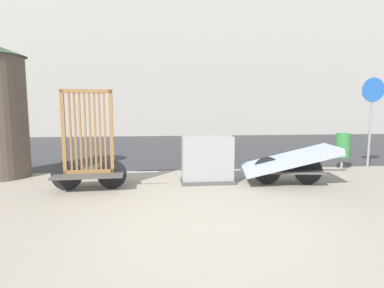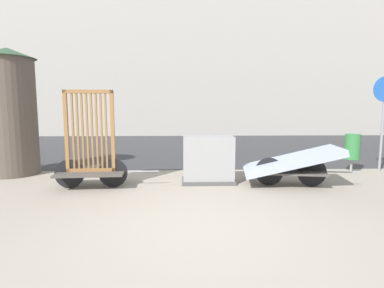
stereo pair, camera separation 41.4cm
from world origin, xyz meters
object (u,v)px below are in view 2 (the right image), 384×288
at_px(bike_cart_with_bedframe, 91,156).
at_px(trash_bin, 352,147).
at_px(bike_cart_with_mattress, 291,163).
at_px(sign_post, 384,108).
at_px(utility_cabinet, 208,161).
at_px(advertising_column, 11,111).

xyz_separation_m(bike_cart_with_bedframe, trash_bin, (6.20, 1.34, -0.02)).
bearing_deg(bike_cart_with_mattress, sign_post, 33.58).
height_order(bike_cart_with_mattress, trash_bin, trash_bin).
height_order(bike_cart_with_bedframe, utility_cabinet, bike_cart_with_bedframe).
height_order(utility_cabinet, advertising_column, advertising_column).
relative_size(trash_bin, sign_post, 0.39).
bearing_deg(bike_cart_with_mattress, utility_cabinet, 177.74).
bearing_deg(bike_cart_with_mattress, advertising_column, 176.49).
distance_m(bike_cart_with_bedframe, utility_cabinet, 2.45).
bearing_deg(bike_cart_with_bedframe, sign_post, 7.46).
height_order(bike_cart_with_bedframe, trash_bin, bike_cart_with_bedframe).
distance_m(sign_post, advertising_column, 9.23).
bearing_deg(bike_cart_with_bedframe, utility_cabinet, 4.06).
xyz_separation_m(trash_bin, sign_post, (0.74, -0.01, 1.00)).
bearing_deg(advertising_column, bike_cart_with_mattress, -11.83).
height_order(trash_bin, sign_post, sign_post).
bearing_deg(bike_cart_with_mattress, trash_bin, 41.13).
height_order(bike_cart_with_mattress, utility_cabinet, utility_cabinet).
xyz_separation_m(bike_cart_with_bedframe, bike_cart_with_mattress, (4.12, -0.00, -0.18)).
relative_size(bike_cart_with_mattress, trash_bin, 2.46).
bearing_deg(utility_cabinet, advertising_column, 167.72).
xyz_separation_m(bike_cart_with_mattress, utility_cabinet, (-1.70, 0.32, -0.01)).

